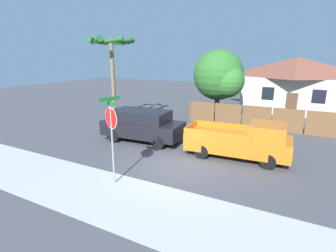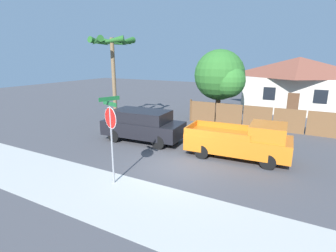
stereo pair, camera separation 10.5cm
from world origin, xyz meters
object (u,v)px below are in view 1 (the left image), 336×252
orange_pickup (242,141)px  stop_sign (111,125)px  house (295,83)px  palm_tree (111,49)px  oak_tree (220,76)px  red_suv (142,125)px

orange_pickup → stop_sign: (-3.84, -5.12, 1.50)m
house → orange_pickup: house is taller
house → palm_tree: 16.95m
palm_tree → orange_pickup: palm_tree is taller
oak_tree → palm_tree: palm_tree is taller
red_suv → house: bearing=59.6°
oak_tree → house: bearing=54.3°
oak_tree → orange_pickup: size_ratio=1.08×
red_suv → orange_pickup: red_suv is taller
palm_tree → stop_sign: palm_tree is taller
palm_tree → red_suv: palm_tree is taller
house → red_suv: (-7.34, -14.61, -1.54)m
palm_tree → stop_sign: 10.05m
orange_pickup → red_suv: bearing=176.5°
stop_sign → house: bearing=94.8°
orange_pickup → palm_tree: bearing=163.0°
house → orange_pickup: bearing=-95.8°
red_suv → stop_sign: size_ratio=1.41×
palm_tree → stop_sign: (6.03, -7.45, -3.03)m
palm_tree → red_suv: bearing=-30.5°
stop_sign → red_suv: bearing=131.6°
orange_pickup → stop_sign: size_ratio=1.47×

